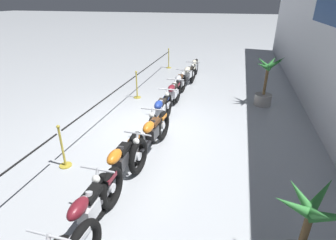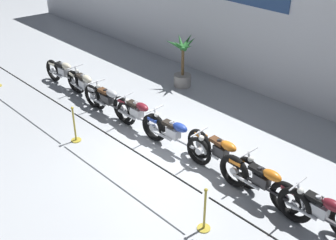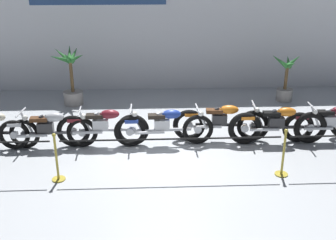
{
  "view_description": "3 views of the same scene",
  "coord_description": "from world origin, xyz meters",
  "views": [
    {
      "loc": [
        6.74,
        2.52,
        3.55
      ],
      "look_at": [
        1.08,
        1.05,
        0.79
      ],
      "focal_mm": 28.0,
      "sensor_mm": 36.0,
      "label": 1
    },
    {
      "loc": [
        6.53,
        -6.02,
        6.27
      ],
      "look_at": [
        -0.6,
        0.91,
        0.53
      ],
      "focal_mm": 45.0,
      "sensor_mm": 36.0,
      "label": 2
    },
    {
      "loc": [
        -0.29,
        -8.76,
        4.44
      ],
      "look_at": [
        0.11,
        0.16,
        0.81
      ],
      "focal_mm": 45.0,
      "sensor_mm": 36.0,
      "label": 3
    }
  ],
  "objects": [
    {
      "name": "back_wall",
      "position": [
        -0.01,
        5.12,
        2.1
      ],
      "size": [
        28.0,
        0.29,
        4.2
      ],
      "color": "white",
      "rests_on": "ground"
    },
    {
      "name": "ground_plane",
      "position": [
        0.0,
        0.0,
        0.0
      ],
      "size": [
        120.0,
        120.0,
        0.0
      ],
      "primitive_type": "plane",
      "color": "#B2B7BC"
    },
    {
      "name": "motorcycle_orange_6",
      "position": [
        2.8,
        0.5,
        0.48
      ],
      "size": [
        2.42,
        0.62,
        0.99
      ],
      "color": "black",
      "rests_on": "ground"
    },
    {
      "name": "motorcycle_maroon_7",
      "position": [
        4.14,
        0.56,
        0.47
      ],
      "size": [
        2.39,
        0.62,
        0.97
      ],
      "color": "black",
      "rests_on": "ground"
    },
    {
      "name": "motorcycle_cream_1",
      "position": [
        -4.09,
        0.59,
        0.48
      ],
      "size": [
        2.36,
        0.62,
        0.95
      ],
      "color": "black",
      "rests_on": "ground"
    },
    {
      "name": "stanchion_mid_left",
      "position": [
        -2.22,
        -1.04,
        0.36
      ],
      "size": [
        0.28,
        0.28,
        1.05
      ],
      "color": "gold",
      "rests_on": "ground"
    },
    {
      "name": "motorcycle_blue_4",
      "position": [
        0.04,
        0.54,
        0.48
      ],
      "size": [
        2.41,
        0.62,
        0.96
      ],
      "color": "black",
      "rests_on": "ground"
    },
    {
      "name": "motorcycle_silver_2",
      "position": [
        -2.72,
        0.49,
        0.47
      ],
      "size": [
        2.33,
        0.62,
        0.95
      ],
      "color": "black",
      "rests_on": "ground"
    },
    {
      "name": "motorcycle_maroon_3",
      "position": [
        -1.43,
        0.55,
        0.49
      ],
      "size": [
        2.22,
        0.62,
        0.98
      ],
      "color": "black",
      "rests_on": "ground"
    },
    {
      "name": "motorcycle_orange_5",
      "position": [
        1.46,
        0.74,
        0.49
      ],
      "size": [
        2.39,
        0.62,
        0.98
      ],
      "color": "black",
      "rests_on": "ground"
    },
    {
      "name": "motorcycle_cream_0",
      "position": [
        -5.39,
        0.65,
        0.48
      ],
      "size": [
        2.2,
        0.62,
        0.97
      ],
      "color": "black",
      "rests_on": "ground"
    },
    {
      "name": "stanchion_far_left",
      "position": [
        -1.53,
        -1.04,
        0.77
      ],
      "size": [
        14.22,
        0.28,
        1.05
      ],
      "color": "gold",
      "rests_on": "ground"
    },
    {
      "name": "stanchion_mid_right",
      "position": [
        2.46,
        -1.04,
        0.36
      ],
      "size": [
        0.28,
        0.28,
        1.05
      ],
      "color": "gold",
      "rests_on": "ground"
    },
    {
      "name": "potted_palm_right_of_row",
      "position": [
        -2.66,
        3.6,
        0.75
      ],
      "size": [
        1.02,
        0.98,
        1.8
      ],
      "color": "gray",
      "rests_on": "ground"
    }
  ]
}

